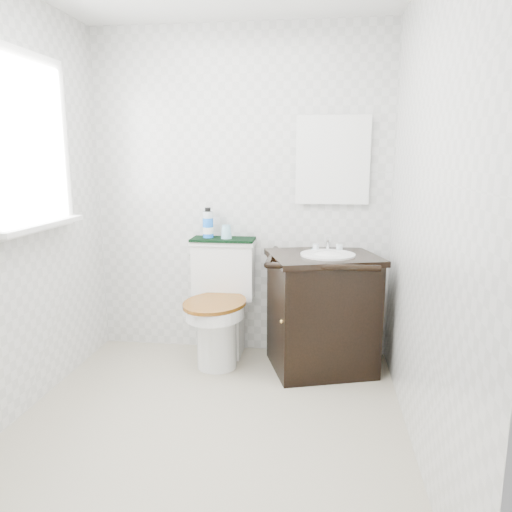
% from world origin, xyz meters
% --- Properties ---
extents(floor, '(2.40, 2.40, 0.00)m').
position_xyz_m(floor, '(0.00, 0.00, 0.00)').
color(floor, '#B4A891').
rests_on(floor, ground).
extents(wall_back, '(2.40, 0.00, 2.40)m').
position_xyz_m(wall_back, '(0.00, 1.20, 1.20)').
color(wall_back, silver).
rests_on(wall_back, ground).
extents(wall_front, '(2.40, 0.00, 2.40)m').
position_xyz_m(wall_front, '(0.00, -1.20, 1.20)').
color(wall_front, silver).
rests_on(wall_front, ground).
extents(wall_left, '(0.00, 2.40, 2.40)m').
position_xyz_m(wall_left, '(-1.10, 0.00, 1.20)').
color(wall_left, silver).
rests_on(wall_left, ground).
extents(wall_right, '(0.00, 2.40, 2.40)m').
position_xyz_m(wall_right, '(1.10, 0.00, 1.20)').
color(wall_right, silver).
rests_on(wall_right, ground).
extents(window, '(0.02, 0.70, 0.90)m').
position_xyz_m(window, '(-1.07, 0.25, 1.55)').
color(window, white).
rests_on(window, wall_left).
extents(mirror, '(0.50, 0.02, 0.60)m').
position_xyz_m(mirror, '(0.67, 1.18, 1.45)').
color(mirror, silver).
rests_on(mirror, wall_back).
extents(toilet, '(0.49, 0.68, 0.87)m').
position_xyz_m(toilet, '(-0.11, 0.96, 0.38)').
color(toilet, white).
rests_on(toilet, floor).
extents(vanity, '(0.86, 0.79, 0.92)m').
position_xyz_m(vanity, '(0.62, 0.90, 0.43)').
color(vanity, black).
rests_on(vanity, floor).
extents(trash_bin, '(0.20, 0.17, 0.26)m').
position_xyz_m(trash_bin, '(0.38, 1.10, 0.14)').
color(trash_bin, silver).
rests_on(trash_bin, floor).
extents(towel, '(0.46, 0.22, 0.02)m').
position_xyz_m(towel, '(-0.11, 1.09, 0.88)').
color(towel, black).
rests_on(towel, toilet).
extents(mouthwash_bottle, '(0.08, 0.08, 0.22)m').
position_xyz_m(mouthwash_bottle, '(-0.23, 1.11, 0.99)').
color(mouthwash_bottle, blue).
rests_on(mouthwash_bottle, towel).
extents(cup, '(0.08, 0.08, 0.10)m').
position_xyz_m(cup, '(-0.08, 1.08, 0.94)').
color(cup, '#84C1D9').
rests_on(cup, towel).
extents(soap_bar, '(0.07, 0.04, 0.02)m').
position_xyz_m(soap_bar, '(0.57, 1.04, 0.83)').
color(soap_bar, '#186575').
rests_on(soap_bar, vanity).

